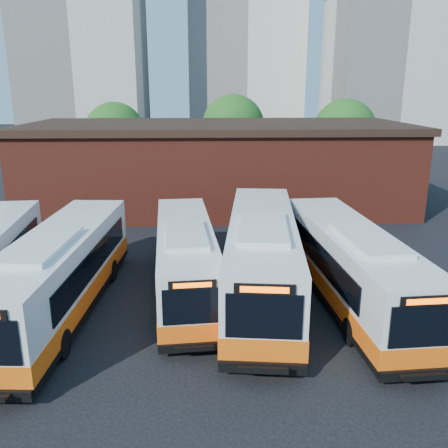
{
  "coord_description": "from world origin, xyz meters",
  "views": [
    {
      "loc": [
        -0.84,
        -16.62,
        8.93
      ],
      "look_at": [
        -0.05,
        4.65,
        2.81
      ],
      "focal_mm": 38.0,
      "sensor_mm": 36.0,
      "label": 1
    }
  ],
  "objects_px": {
    "bus_mideast": "(262,259)",
    "bus_east": "(351,269)",
    "transit_worker": "(232,321)",
    "bus_west": "(60,276)",
    "bus_midwest": "(186,261)"
  },
  "relations": [
    {
      "from": "bus_mideast",
      "to": "bus_east",
      "type": "xyz_separation_m",
      "value": [
        3.7,
        -0.95,
        -0.12
      ]
    },
    {
      "from": "bus_mideast",
      "to": "transit_worker",
      "type": "height_order",
      "value": "bus_mideast"
    },
    {
      "from": "transit_worker",
      "to": "bus_west",
      "type": "bearing_deg",
      "value": 89.78
    },
    {
      "from": "bus_east",
      "to": "transit_worker",
      "type": "relative_size",
      "value": 7.37
    },
    {
      "from": "bus_west",
      "to": "bus_mideast",
      "type": "height_order",
      "value": "bus_mideast"
    },
    {
      "from": "bus_midwest",
      "to": "bus_mideast",
      "type": "bearing_deg",
      "value": -13.85
    },
    {
      "from": "bus_west",
      "to": "transit_worker",
      "type": "bearing_deg",
      "value": -18.39
    },
    {
      "from": "bus_east",
      "to": "bus_mideast",
      "type": "bearing_deg",
      "value": 161.97
    },
    {
      "from": "bus_midwest",
      "to": "transit_worker",
      "type": "distance_m",
      "value": 5.03
    },
    {
      "from": "bus_mideast",
      "to": "bus_west",
      "type": "bearing_deg",
      "value": -164.57
    },
    {
      "from": "bus_west",
      "to": "bus_east",
      "type": "xyz_separation_m",
      "value": [
        12.09,
        0.44,
        -0.03
      ]
    },
    {
      "from": "bus_west",
      "to": "bus_east",
      "type": "relative_size",
      "value": 1.02
    },
    {
      "from": "bus_mideast",
      "to": "bus_midwest",
      "type": "bearing_deg",
      "value": 177.08
    },
    {
      "from": "transit_worker",
      "to": "bus_mideast",
      "type": "bearing_deg",
      "value": 1.11
    },
    {
      "from": "bus_west",
      "to": "bus_midwest",
      "type": "bearing_deg",
      "value": 24.18
    }
  ]
}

